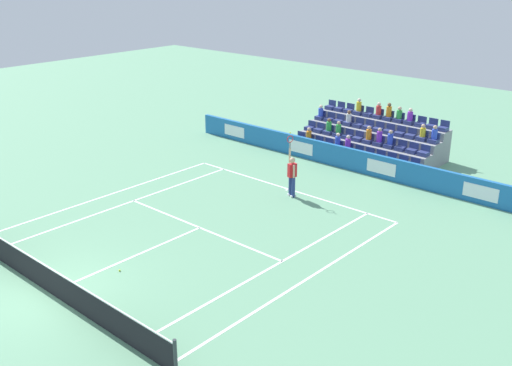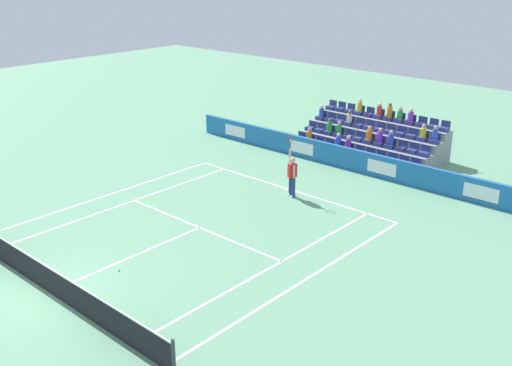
% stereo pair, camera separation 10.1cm
% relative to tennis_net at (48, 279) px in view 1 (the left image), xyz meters
% --- Properties ---
extents(ground_plane, '(80.00, 80.00, 0.00)m').
position_rel_tennis_net_xyz_m(ground_plane, '(0.00, 0.00, -0.49)').
color(ground_plane, '#669E77').
extents(line_baseline, '(10.97, 0.10, 0.01)m').
position_rel_tennis_net_xyz_m(line_baseline, '(0.00, -11.89, -0.49)').
color(line_baseline, white).
rests_on(line_baseline, ground).
extents(line_service, '(8.23, 0.10, 0.01)m').
position_rel_tennis_net_xyz_m(line_service, '(0.00, -6.40, -0.49)').
color(line_service, white).
rests_on(line_service, ground).
extents(line_centre_service, '(0.10, 6.40, 0.01)m').
position_rel_tennis_net_xyz_m(line_centre_service, '(0.00, -3.20, -0.49)').
color(line_centre_service, white).
rests_on(line_centre_service, ground).
extents(line_singles_sideline_left, '(0.10, 11.89, 0.01)m').
position_rel_tennis_net_xyz_m(line_singles_sideline_left, '(4.12, -5.95, -0.49)').
color(line_singles_sideline_left, white).
rests_on(line_singles_sideline_left, ground).
extents(line_singles_sideline_right, '(0.10, 11.89, 0.01)m').
position_rel_tennis_net_xyz_m(line_singles_sideline_right, '(-4.12, -5.95, -0.49)').
color(line_singles_sideline_right, white).
rests_on(line_singles_sideline_right, ground).
extents(line_doubles_sideline_left, '(0.10, 11.89, 0.01)m').
position_rel_tennis_net_xyz_m(line_doubles_sideline_left, '(5.49, -5.95, -0.49)').
color(line_doubles_sideline_left, white).
rests_on(line_doubles_sideline_left, ground).
extents(line_doubles_sideline_right, '(0.10, 11.89, 0.01)m').
position_rel_tennis_net_xyz_m(line_doubles_sideline_right, '(-5.49, -5.95, -0.49)').
color(line_doubles_sideline_right, white).
rests_on(line_doubles_sideline_right, ground).
extents(line_centre_mark, '(0.10, 0.20, 0.01)m').
position_rel_tennis_net_xyz_m(line_centre_mark, '(0.00, -11.79, -0.49)').
color(line_centre_mark, white).
rests_on(line_centre_mark, ground).
extents(sponsor_barrier, '(19.03, 0.22, 1.09)m').
position_rel_tennis_net_xyz_m(sponsor_barrier, '(-0.00, -15.97, 0.05)').
color(sponsor_barrier, '#1E66AD').
rests_on(sponsor_barrier, ground).
extents(tennis_net, '(11.97, 0.10, 1.07)m').
position_rel_tennis_net_xyz_m(tennis_net, '(0.00, 0.00, 0.00)').
color(tennis_net, '#33383D').
rests_on(tennis_net, ground).
extents(tennis_player, '(0.51, 0.43, 2.85)m').
position_rel_tennis_net_xyz_m(tennis_player, '(-0.62, -11.33, 0.50)').
color(tennis_player, navy).
rests_on(tennis_player, ground).
extents(stadium_stand, '(7.44, 3.80, 2.62)m').
position_rel_tennis_net_xyz_m(stadium_stand, '(0.00, -18.90, 0.20)').
color(stadium_stand, gray).
rests_on(stadium_stand, ground).
extents(loose_tennis_ball, '(0.07, 0.07, 0.07)m').
position_rel_tennis_net_xyz_m(loose_tennis_ball, '(-0.51, -2.27, -0.46)').
color(loose_tennis_ball, '#D1E533').
rests_on(loose_tennis_ball, ground).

